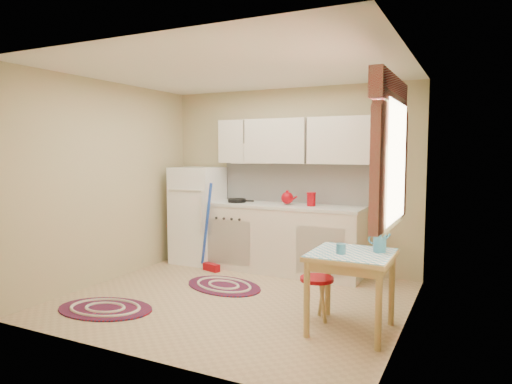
% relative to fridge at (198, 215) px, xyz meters
% --- Properties ---
extents(room_shell, '(3.64, 3.60, 2.52)m').
position_rel_fridge_xyz_m(room_shell, '(1.46, -1.01, 0.90)').
color(room_shell, tan).
rests_on(room_shell, ground).
extents(fridge, '(0.65, 0.60, 1.40)m').
position_rel_fridge_xyz_m(fridge, '(0.00, 0.00, 0.00)').
color(fridge, white).
rests_on(fridge, ground).
extents(broom, '(0.30, 0.20, 1.20)m').
position_rel_fridge_xyz_m(broom, '(0.45, -0.35, -0.10)').
color(broom, '#1C42B3').
rests_on(broom, ground).
extents(base_cabinets, '(2.25, 0.60, 0.88)m').
position_rel_fridge_xyz_m(base_cabinets, '(1.28, 0.05, -0.26)').
color(base_cabinets, beige).
rests_on(base_cabinets, ground).
extents(countertop, '(2.27, 0.62, 0.04)m').
position_rel_fridge_xyz_m(countertop, '(1.28, 0.05, 0.20)').
color(countertop, silver).
rests_on(countertop, base_cabinets).
extents(frying_pan, '(0.25, 0.25, 0.05)m').
position_rel_fridge_xyz_m(frying_pan, '(0.65, 0.00, 0.24)').
color(frying_pan, black).
rests_on(frying_pan, countertop).
extents(red_kettle, '(0.19, 0.18, 0.18)m').
position_rel_fridge_xyz_m(red_kettle, '(1.39, 0.05, 0.31)').
color(red_kettle, '#98050E').
rests_on(red_kettle, countertop).
extents(red_canister, '(0.12, 0.12, 0.16)m').
position_rel_fridge_xyz_m(red_canister, '(1.73, 0.05, 0.30)').
color(red_canister, '#98050E').
rests_on(red_canister, countertop).
extents(table, '(0.72, 0.72, 0.72)m').
position_rel_fridge_xyz_m(table, '(2.68, -1.57, -0.34)').
color(table, tan).
rests_on(table, ground).
extents(stool, '(0.37, 0.37, 0.42)m').
position_rel_fridge_xyz_m(stool, '(2.32, -1.44, -0.49)').
color(stool, '#98050E').
rests_on(stool, ground).
extents(coffee_pot, '(0.15, 0.13, 0.28)m').
position_rel_fridge_xyz_m(coffee_pot, '(2.91, -1.45, 0.16)').
color(coffee_pot, teal).
rests_on(coffee_pot, table).
extents(mug, '(0.10, 0.10, 0.10)m').
position_rel_fridge_xyz_m(mug, '(2.61, -1.67, 0.07)').
color(mug, teal).
rests_on(mug, table).
extents(rug_center, '(1.18, 0.94, 0.02)m').
position_rel_fridge_xyz_m(rug_center, '(0.96, -0.90, -0.69)').
color(rug_center, maroon).
rests_on(rug_center, ground).
extents(rug_left, '(1.13, 0.85, 0.02)m').
position_rel_fridge_xyz_m(rug_left, '(0.26, -2.14, -0.69)').
color(rug_left, maroon).
rests_on(rug_left, ground).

